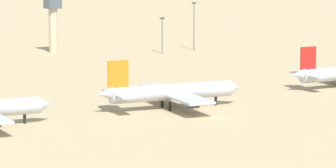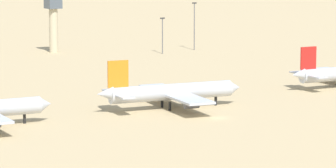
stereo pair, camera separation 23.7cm
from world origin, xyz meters
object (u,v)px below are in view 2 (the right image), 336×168
object	(u,v)px
parked_jet_orange_3	(170,92)
light_pole_west	(194,23)
control_tower	(53,18)
light_pole_east	(162,32)

from	to	relation	value
parked_jet_orange_3	light_pole_west	xyz separation A→B (m)	(76.47, 103.05, 6.06)
light_pole_west	parked_jet_orange_3	bearing A→B (deg)	-126.58
control_tower	light_pole_east	xyz separation A→B (m)	(31.81, -25.35, -4.80)
light_pole_west	light_pole_east	distance (m)	16.90
control_tower	light_pole_east	bearing A→B (deg)	-38.56
control_tower	light_pole_east	world-z (taller)	control_tower
light_pole_east	light_pole_west	bearing A→B (deg)	11.87
parked_jet_orange_3	control_tower	xyz separation A→B (m)	(28.30, 124.97, 8.41)
parked_jet_orange_3	control_tower	distance (m)	128.41
parked_jet_orange_3	control_tower	world-z (taller)	control_tower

